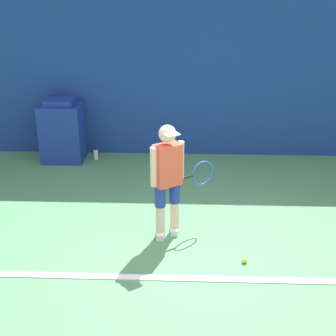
% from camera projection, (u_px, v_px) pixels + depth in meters
% --- Properties ---
extents(ground_plane, '(24.00, 24.00, 0.00)m').
position_uv_depth(ground_plane, '(199.00, 262.00, 5.66)').
color(ground_plane, '#518C5B').
extents(back_wall, '(24.00, 0.10, 2.90)m').
position_uv_depth(back_wall, '(196.00, 78.00, 8.44)').
color(back_wall, navy).
rests_on(back_wall, ground_plane).
extents(court_baseline, '(21.60, 0.10, 0.01)m').
position_uv_depth(court_baseline, '(200.00, 279.00, 5.35)').
color(court_baseline, white).
rests_on(court_baseline, ground_plane).
extents(tennis_player, '(0.81, 0.60, 1.53)m').
position_uv_depth(tennis_player, '(168.00, 177.00, 5.93)').
color(tennis_player, beige).
rests_on(tennis_player, ground_plane).
extents(tennis_ball, '(0.07, 0.07, 0.07)m').
position_uv_depth(tennis_ball, '(245.00, 260.00, 5.64)').
color(tennis_ball, '#D1E533').
rests_on(tennis_ball, ground_plane).
extents(covered_chair, '(0.73, 0.62, 1.15)m').
position_uv_depth(covered_chair, '(63.00, 131.00, 8.50)').
color(covered_chair, navy).
rests_on(covered_chair, ground_plane).
extents(water_bottle, '(0.08, 0.08, 0.21)m').
position_uv_depth(water_bottle, '(96.00, 154.00, 8.69)').
color(water_bottle, white).
rests_on(water_bottle, ground_plane).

